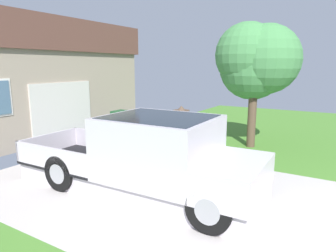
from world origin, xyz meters
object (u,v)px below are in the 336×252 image
(front_yard_tree, at_px, (256,61))
(house_with_garage, at_px, (12,78))
(wheeled_trash_bin, at_px, (123,124))
(pickup_truck, at_px, (153,160))
(person_with_hat, at_px, (181,135))
(handbag, at_px, (192,168))

(front_yard_tree, bearing_deg, house_with_garage, 108.44)
(house_with_garage, xyz_separation_m, wheeled_trash_bin, (1.38, -4.49, -1.66))
(pickup_truck, bearing_deg, person_with_hat, -174.47)
(person_with_hat, height_order, house_with_garage, house_with_garage)
(pickup_truck, bearing_deg, house_with_garage, -106.19)
(wheeled_trash_bin, bearing_deg, front_yard_tree, -70.25)
(person_with_hat, bearing_deg, wheeled_trash_bin, -157.54)
(wheeled_trash_bin, bearing_deg, person_with_hat, -119.55)
(person_with_hat, bearing_deg, handbag, 53.23)
(pickup_truck, height_order, handbag, pickup_truck)
(pickup_truck, height_order, person_with_hat, person_with_hat)
(handbag, relative_size, wheeled_trash_bin, 0.42)
(person_with_hat, relative_size, wheeled_trash_bin, 1.62)
(pickup_truck, distance_m, house_with_garage, 8.66)
(person_with_hat, xyz_separation_m, house_with_garage, (0.64, 8.06, 1.28))
(pickup_truck, bearing_deg, handbag, 173.61)
(house_with_garage, distance_m, wheeled_trash_bin, 4.98)
(pickup_truck, relative_size, person_with_hat, 3.23)
(house_with_garage, height_order, front_yard_tree, house_with_garage)
(front_yard_tree, distance_m, wheeled_trash_bin, 5.20)
(person_with_hat, relative_size, handbag, 3.83)
(pickup_truck, xyz_separation_m, wheeled_trash_bin, (3.60, 3.75, -0.19))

